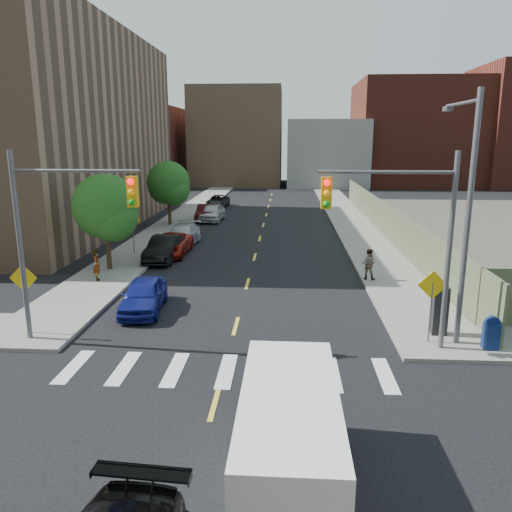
# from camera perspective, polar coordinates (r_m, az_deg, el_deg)

# --- Properties ---
(ground) EXTENTS (160.00, 160.00, 0.00)m
(ground) POSITION_cam_1_polar(r_m,az_deg,el_deg) (13.26, -6.02, -20.62)
(ground) COLOR black
(ground) RESTS_ON ground
(sidewalk_nw) EXTENTS (3.50, 73.00, 0.15)m
(sidewalk_nw) POSITION_cam_1_polar(r_m,az_deg,el_deg) (53.73, -6.99, 5.42)
(sidewalk_nw) COLOR gray
(sidewalk_nw) RESTS_ON ground
(sidewalk_ne) EXTENTS (3.50, 73.00, 0.15)m
(sidewalk_ne) POSITION_cam_1_polar(r_m,az_deg,el_deg) (53.16, 9.75, 5.24)
(sidewalk_ne) COLOR gray
(sidewalk_ne) RESTS_ON ground
(fence_north) EXTENTS (0.12, 44.00, 2.50)m
(fence_north) POSITION_cam_1_polar(r_m,az_deg,el_deg) (40.05, 14.48, 4.10)
(fence_north) COLOR #606446
(fence_north) RESTS_ON ground
(bg_bldg_west) EXTENTS (14.00, 18.00, 12.00)m
(bg_bldg_west) POSITION_cam_1_polar(r_m,az_deg,el_deg) (84.32, -13.32, 12.05)
(bg_bldg_west) COLOR #592319
(bg_bldg_west) RESTS_ON ground
(bg_bldg_midwest) EXTENTS (14.00, 16.00, 15.00)m
(bg_bldg_midwest) POSITION_cam_1_polar(r_m,az_deg,el_deg) (83.22, -2.06, 13.41)
(bg_bldg_midwest) COLOR #8C6B4C
(bg_bldg_midwest) RESTS_ON ground
(bg_bldg_center) EXTENTS (12.00, 16.00, 10.00)m
(bg_bldg_center) POSITION_cam_1_polar(r_m,az_deg,el_deg) (81.09, 7.92, 11.53)
(bg_bldg_center) COLOR gray
(bg_bldg_center) RESTS_ON ground
(bg_bldg_east) EXTENTS (18.00, 18.00, 16.00)m
(bg_bldg_east) POSITION_cam_1_polar(r_m,az_deg,el_deg) (85.22, 17.56, 13.16)
(bg_bldg_east) COLOR #592319
(bg_bldg_east) RESTS_ON ground
(signal_nw) EXTENTS (4.59, 0.30, 7.00)m
(signal_nw) POSITION_cam_1_polar(r_m,az_deg,el_deg) (18.84, -21.57, 3.66)
(signal_nw) COLOR #59595E
(signal_nw) RESTS_ON ground
(signal_ne) EXTENTS (4.59, 0.30, 7.00)m
(signal_ne) POSITION_cam_1_polar(r_m,az_deg,el_deg) (17.54, 16.72, 3.38)
(signal_ne) COLOR #59595E
(signal_ne) RESTS_ON ground
(streetlight_ne) EXTENTS (0.25, 3.70, 9.00)m
(streetlight_ne) POSITION_cam_1_polar(r_m,az_deg,el_deg) (18.92, 22.82, 5.71)
(streetlight_ne) COLOR #59595E
(streetlight_ne) RESTS_ON ground
(warn_sign_nw) EXTENTS (1.06, 0.06, 2.83)m
(warn_sign_nw) POSITION_cam_1_polar(r_m,az_deg,el_deg) (20.61, -24.98, -3.12)
(warn_sign_nw) COLOR #59595E
(warn_sign_nw) RESTS_ON ground
(warn_sign_ne) EXTENTS (1.06, 0.06, 2.83)m
(warn_sign_ne) POSITION_cam_1_polar(r_m,az_deg,el_deg) (18.89, 19.47, -4.04)
(warn_sign_ne) COLOR #59595E
(warn_sign_ne) RESTS_ON ground
(warn_sign_midwest) EXTENTS (1.06, 0.06, 2.83)m
(warn_sign_midwest) POSITION_cam_1_polar(r_m,az_deg,el_deg) (32.79, -13.91, 3.48)
(warn_sign_midwest) COLOR #59595E
(warn_sign_midwest) RESTS_ON ground
(tree_west_near) EXTENTS (3.66, 3.64, 5.52)m
(tree_west_near) POSITION_cam_1_polar(r_m,az_deg,el_deg) (28.93, -16.76, 5.00)
(tree_west_near) COLOR #332114
(tree_west_near) RESTS_ON ground
(tree_west_far) EXTENTS (3.66, 3.64, 5.52)m
(tree_west_far) POSITION_cam_1_polar(r_m,az_deg,el_deg) (43.23, -9.95, 7.95)
(tree_west_far) COLOR #332114
(tree_west_far) RESTS_ON ground
(parked_car_blue) EXTENTS (2.02, 4.29, 1.42)m
(parked_car_blue) POSITION_cam_1_polar(r_m,az_deg,el_deg) (22.35, -12.73, -4.40)
(parked_car_blue) COLOR navy
(parked_car_blue) RESTS_ON ground
(parked_car_black) EXTENTS (1.75, 4.63, 1.51)m
(parked_car_black) POSITION_cam_1_polar(r_m,az_deg,el_deg) (31.21, -10.43, 0.84)
(parked_car_black) COLOR black
(parked_car_black) RESTS_ON ground
(parked_car_red) EXTENTS (2.34, 4.95, 1.37)m
(parked_car_red) POSITION_cam_1_polar(r_m,az_deg,el_deg) (32.62, -9.82, 1.28)
(parked_car_red) COLOR #A91A10
(parked_car_red) RESTS_ON ground
(parked_car_silver) EXTENTS (2.30, 5.11, 1.45)m
(parked_car_silver) POSITION_cam_1_polar(r_m,az_deg,el_deg) (35.46, -8.46, 2.36)
(parked_car_silver) COLOR #AEB0B6
(parked_car_silver) RESTS_ON ground
(parked_car_white) EXTENTS (2.15, 4.71, 1.57)m
(parked_car_white) POSITION_cam_1_polar(r_m,az_deg,el_deg) (45.66, -5.01, 4.97)
(parked_car_white) COLOR #B5B5B5
(parked_car_white) RESTS_ON ground
(parked_car_maroon) EXTENTS (1.62, 4.43, 1.45)m
(parked_car_maroon) POSITION_cam_1_polar(r_m,az_deg,el_deg) (46.01, -5.72, 4.95)
(parked_car_maroon) COLOR #380B0D
(parked_car_maroon) RESTS_ON ground
(parked_car_grey) EXTENTS (2.22, 4.69, 1.29)m
(parked_car_grey) POSITION_cam_1_polar(r_m,az_deg,el_deg) (54.99, -4.36, 6.26)
(parked_car_grey) COLOR black
(parked_car_grey) RESTS_ON ground
(cargo_van) EXTENTS (2.20, 5.22, 2.39)m
(cargo_van) POSITION_cam_1_polar(r_m,az_deg,el_deg) (11.22, 3.78, -19.86)
(cargo_van) COLOR white
(cargo_van) RESTS_ON ground
(mailbox) EXTENTS (0.53, 0.42, 1.21)m
(mailbox) POSITION_cam_1_polar(r_m,az_deg,el_deg) (19.49, 25.29, -7.96)
(mailbox) COLOR navy
(mailbox) RESTS_ON sidewalk_ne
(payphone) EXTENTS (0.57, 0.47, 1.85)m
(payphone) POSITION_cam_1_polar(r_m,az_deg,el_deg) (20.06, 20.27, -5.88)
(payphone) COLOR black
(payphone) RESTS_ON sidewalk_ne
(pedestrian_west) EXTENTS (0.57, 0.68, 1.59)m
(pedestrian_west) POSITION_cam_1_polar(r_m,az_deg,el_deg) (27.12, -17.73, -1.06)
(pedestrian_west) COLOR gray
(pedestrian_west) RESTS_ON sidewalk_nw
(pedestrian_east) EXTENTS (0.95, 0.85, 1.63)m
(pedestrian_east) POSITION_cam_1_polar(r_m,az_deg,el_deg) (26.72, 12.72, -0.91)
(pedestrian_east) COLOR gray
(pedestrian_east) RESTS_ON sidewalk_ne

